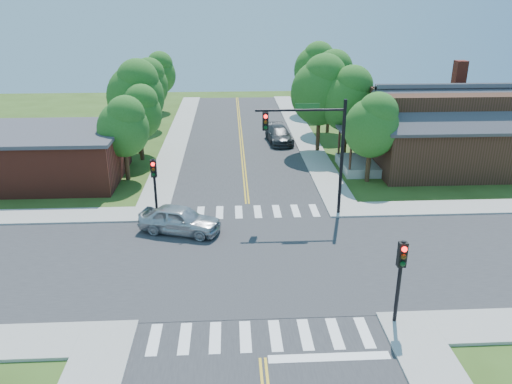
{
  "coord_description": "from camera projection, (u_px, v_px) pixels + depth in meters",
  "views": [
    {
      "loc": [
        -1.06,
        -22.59,
        12.6
      ],
      "look_at": [
        0.37,
        4.08,
        2.2
      ],
      "focal_mm": 35.0,
      "sensor_mm": 36.0,
      "label": 1
    }
  ],
  "objects": [
    {
      "name": "tree_w_c",
      "position": [
        148.0,
        83.0,
        49.89
      ],
      "size": [
        4.23,
        4.02,
        7.19
      ],
      "color": "#382314",
      "rests_on": "ground"
    },
    {
      "name": "building_nw",
      "position": [
        51.0,
        155.0,
        36.53
      ],
      "size": [
        10.4,
        8.4,
        3.73
      ],
      "color": "maroon",
      "rests_on": "ground"
    },
    {
      "name": "stop_bar",
      "position": [
        329.0,
        358.0,
        18.69
      ],
      "size": [
        4.6,
        0.45,
        0.09
      ],
      "primitive_type": "cube",
      "color": "white",
      "rests_on": "ground"
    },
    {
      "name": "tree_w_a",
      "position": [
        124.0,
        125.0,
        35.62
      ],
      "size": [
        3.7,
        3.52,
        6.29
      ],
      "color": "#382314",
      "rests_on": "ground"
    },
    {
      "name": "ground",
      "position": [
        253.0,
        261.0,
        25.64
      ],
      "size": [
        100.0,
        100.0,
        0.0
      ],
      "primitive_type": "plane",
      "color": "#324C17",
      "rests_on": "ground"
    },
    {
      "name": "tree_e_a",
      "position": [
        373.0,
        124.0,
        35.16
      ],
      "size": [
        3.88,
        3.69,
        6.6
      ],
      "color": "#382314",
      "rests_on": "ground"
    },
    {
      "name": "sidewalk_ne",
      "position": [
        435.0,
        161.0,
        41.12
      ],
      "size": [
        40.0,
        40.0,
        0.14
      ],
      "color": "#9E9B93",
      "rests_on": "ground"
    },
    {
      "name": "centerline",
      "position": [
        253.0,
        260.0,
        25.62
      ],
      "size": [
        0.3,
        90.0,
        0.01
      ],
      "color": "gold",
      "rests_on": "ground"
    },
    {
      "name": "sidewalk_nw",
      "position": [
        45.0,
        167.0,
        39.54
      ],
      "size": [
        40.0,
        40.0,
        0.14
      ],
      "color": "#9E9B93",
      "rests_on": "ground"
    },
    {
      "name": "house_ne",
      "position": [
        439.0,
        127.0,
        38.43
      ],
      "size": [
        13.05,
        8.8,
        7.11
      ],
      "color": "black",
      "rests_on": "ground"
    },
    {
      "name": "road_ew",
      "position": [
        253.0,
        260.0,
        25.63
      ],
      "size": [
        90.0,
        10.0,
        0.04
      ],
      "primitive_type": "cube",
      "color": "#2D2D30",
      "rests_on": "ground"
    },
    {
      "name": "tree_w_d",
      "position": [
        159.0,
        72.0,
        58.1
      ],
      "size": [
        4.1,
        3.89,
        6.97
      ],
      "color": "#382314",
      "rests_on": "ground"
    },
    {
      "name": "signal_pole_se",
      "position": [
        401.0,
        267.0,
        19.72
      ],
      "size": [
        0.34,
        0.42,
        3.8
      ],
      "color": "black",
      "rests_on": "ground"
    },
    {
      "name": "crosswalk_south",
      "position": [
        260.0,
        336.0,
        19.85
      ],
      "size": [
        8.85,
        2.0,
        0.01
      ],
      "color": "white",
      "rests_on": "ground"
    },
    {
      "name": "road_ns",
      "position": [
        253.0,
        260.0,
        25.63
      ],
      "size": [
        10.0,
        90.0,
        0.04
      ],
      "primitive_type": "cube",
      "color": "#2D2D30",
      "rests_on": "ground"
    },
    {
      "name": "intersection_patch",
      "position": [
        253.0,
        261.0,
        25.64
      ],
      "size": [
        10.2,
        10.2,
        0.06
      ],
      "primitive_type": "cube",
      "color": "#2D2D30",
      "rests_on": "ground"
    },
    {
      "name": "tree_e_b",
      "position": [
        349.0,
        97.0,
        40.88
      ],
      "size": [
        4.5,
        4.27,
        7.65
      ],
      "color": "#382314",
      "rests_on": "ground"
    },
    {
      "name": "tree_e_d",
      "position": [
        316.0,
        67.0,
        56.19
      ],
      "size": [
        4.83,
        4.59,
        8.21
      ],
      "color": "#382314",
      "rests_on": "ground"
    },
    {
      "name": "tree_e_c",
      "position": [
        331.0,
        79.0,
        48.16
      ],
      "size": [
        4.79,
        4.55,
        8.15
      ],
      "color": "#382314",
      "rests_on": "ground"
    },
    {
      "name": "signal_mast_ne",
      "position": [
        315.0,
        140.0,
        29.28
      ],
      "size": [
        5.3,
        0.42,
        7.2
      ],
      "color": "black",
      "rests_on": "ground"
    },
    {
      "name": "tree_bldg",
      "position": [
        139.0,
        111.0,
        40.14
      ],
      "size": [
        3.72,
        3.54,
        6.33
      ],
      "color": "#382314",
      "rests_on": "ground"
    },
    {
      "name": "car_silver",
      "position": [
        180.0,
        220.0,
        28.41
      ],
      "size": [
        4.66,
        5.8,
        1.6
      ],
      "primitive_type": "imported",
      "rotation": [
        0.0,
        0.0,
        1.25
      ],
      "color": "#B7BBBE",
      "rests_on": "ground"
    },
    {
      "name": "car_dgrey",
      "position": [
        279.0,
        135.0,
        46.25
      ],
      "size": [
        2.97,
        5.43,
        1.47
      ],
      "primitive_type": "imported",
      "rotation": [
        0.0,
        0.0,
        0.09
      ],
      "color": "#313436",
      "rests_on": "ground"
    },
    {
      "name": "tree_w_b",
      "position": [
        136.0,
        92.0,
        41.41
      ],
      "size": [
        4.75,
        4.52,
        8.08
      ],
      "color": "#382314",
      "rests_on": "ground"
    },
    {
      "name": "tree_house",
      "position": [
        321.0,
        88.0,
        41.84
      ],
      "size": [
        4.96,
        4.71,
        8.43
      ],
      "color": "#382314",
      "rests_on": "ground"
    },
    {
      "name": "signal_pole_nw",
      "position": [
        154.0,
        178.0,
        29.58
      ],
      "size": [
        0.34,
        0.42,
        3.8
      ],
      "color": "black",
      "rests_on": "ground"
    },
    {
      "name": "crosswalk_north",
      "position": [
        248.0,
        212.0,
        31.39
      ],
      "size": [
        8.85,
        2.0,
        0.01
      ],
      "color": "white",
      "rests_on": "ground"
    }
  ]
}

